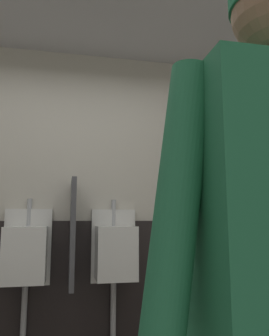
% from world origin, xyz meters
% --- Properties ---
extents(wall_back, '(4.15, 0.12, 2.67)m').
position_xyz_m(wall_back, '(0.00, 1.68, 1.33)').
color(wall_back, beige).
rests_on(wall_back, ground_plane).
extents(wainscot_band_back, '(3.55, 0.03, 1.05)m').
position_xyz_m(wainscot_band_back, '(0.00, 1.60, 0.52)').
color(wainscot_band_back, black).
rests_on(wainscot_band_back, ground_plane).
extents(urinal_left, '(0.40, 0.34, 1.24)m').
position_xyz_m(urinal_left, '(-0.35, 1.46, 0.78)').
color(urinal_left, white).
rests_on(urinal_left, ground_plane).
extents(urinal_middle, '(0.40, 0.34, 1.24)m').
position_xyz_m(urinal_middle, '(0.40, 1.46, 0.78)').
color(urinal_middle, white).
rests_on(urinal_middle, ground_plane).
extents(privacy_divider_panel, '(0.04, 0.40, 0.90)m').
position_xyz_m(privacy_divider_panel, '(0.03, 1.39, 0.95)').
color(privacy_divider_panel, '#4C4C51').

